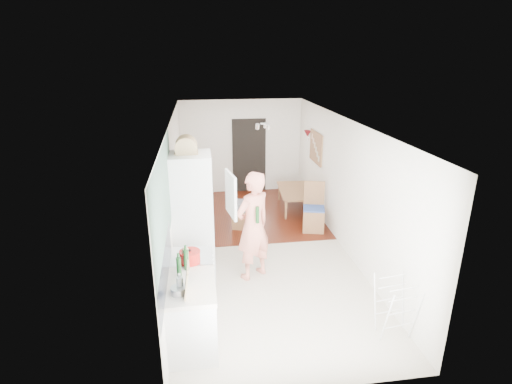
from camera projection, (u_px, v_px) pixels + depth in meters
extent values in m
cube|color=beige|center=(262.00, 249.00, 7.81)|extent=(3.20, 7.00, 0.01)
cube|color=#511D09|center=(250.00, 213.00, 9.54)|extent=(3.20, 3.30, 0.01)
cube|color=slate|center=(164.00, 200.00, 5.12)|extent=(0.02, 3.00, 1.30)
cube|color=black|center=(166.00, 270.00, 4.84)|extent=(0.02, 1.90, 0.50)
cube|color=black|center=(249.00, 156.00, 10.76)|extent=(0.90, 0.04, 2.00)
cube|color=silver|center=(192.00, 317.00, 5.12)|extent=(0.60, 0.90, 0.86)
cube|color=white|center=(191.00, 286.00, 4.96)|extent=(0.62, 0.92, 0.06)
cube|color=silver|center=(193.00, 285.00, 5.81)|extent=(0.60, 0.60, 0.88)
cube|color=silver|center=(191.00, 257.00, 5.66)|extent=(0.60, 0.60, 0.04)
cube|color=silver|center=(193.00, 217.00, 6.56)|extent=(0.66, 0.66, 2.15)
cube|color=silver|center=(231.00, 195.00, 6.20)|extent=(0.14, 0.56, 0.70)
cube|color=white|center=(211.00, 189.00, 6.44)|extent=(0.02, 0.52, 0.66)
cube|color=tan|center=(316.00, 147.00, 9.29)|extent=(0.03, 0.90, 0.70)
cube|color=olive|center=(316.00, 147.00, 9.29)|extent=(0.00, 0.94, 0.74)
cone|color=maroon|center=(308.00, 134.00, 9.82)|extent=(0.18, 0.18, 0.16)
imported|color=#E8866F|center=(253.00, 217.00, 6.52)|extent=(0.96, 0.88, 2.21)
imported|color=olive|center=(297.00, 201.00, 9.74)|extent=(0.76, 1.25, 0.42)
cube|color=slate|center=(240.00, 206.00, 8.60)|extent=(0.47, 0.47, 0.17)
cylinder|color=red|center=(190.00, 257.00, 5.45)|extent=(0.33, 0.33, 0.17)
cylinder|color=silver|center=(178.00, 291.00, 4.74)|extent=(0.19, 0.19, 0.09)
cylinder|color=#17441B|center=(257.00, 215.00, 6.35)|extent=(0.06, 0.06, 0.28)
cylinder|color=#17441B|center=(179.00, 267.00, 5.09)|extent=(0.08, 0.08, 0.26)
cylinder|color=#17441B|center=(186.00, 260.00, 5.25)|extent=(0.07, 0.07, 0.28)
cylinder|color=silver|center=(180.00, 285.00, 4.76)|extent=(0.10, 0.10, 0.20)
cylinder|color=tan|center=(184.00, 258.00, 5.39)|extent=(0.07, 0.07, 0.19)
cylinder|color=tan|center=(187.00, 260.00, 5.30)|extent=(0.07, 0.07, 0.24)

